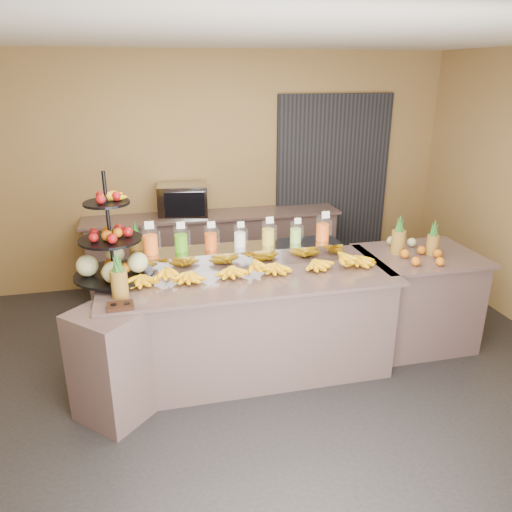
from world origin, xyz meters
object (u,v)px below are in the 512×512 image
object	(u,v)px
fruit_stand	(117,253)
banana_heap	(256,266)
pitcher_tray	(240,255)
condiment_caddy	(120,306)
right_fruit_pile	(418,250)
oven_warmer	(183,200)

from	to	relation	value
fruit_stand	banana_heap	bearing A→B (deg)	-27.39
pitcher_tray	condiment_caddy	world-z (taller)	pitcher_tray
fruit_stand	right_fruit_pile	xyz separation A→B (m)	(2.69, -0.10, -0.16)
pitcher_tray	banana_heap	bearing A→B (deg)	-75.74
pitcher_tray	condiment_caddy	bearing A→B (deg)	-145.86
fruit_stand	oven_warmer	xyz separation A→B (m)	(0.70, 1.82, -0.04)
banana_heap	oven_warmer	world-z (taller)	oven_warmer
fruit_stand	oven_warmer	bearing A→B (deg)	49.09
right_fruit_pile	pitcher_tray	bearing A→B (deg)	171.35
pitcher_tray	condiment_caddy	size ratio (longest dim) A/B	9.84
fruit_stand	condiment_caddy	size ratio (longest dim) A/B	4.82
condiment_caddy	oven_warmer	world-z (taller)	oven_warmer
banana_heap	oven_warmer	size ratio (longest dim) A/B	3.73
banana_heap	fruit_stand	size ratio (longest dim) A/B	2.35
fruit_stand	condiment_caddy	distance (m)	0.59
condiment_caddy	right_fruit_pile	size ratio (longest dim) A/B	0.44
banana_heap	condiment_caddy	world-z (taller)	banana_heap
pitcher_tray	oven_warmer	distance (m)	1.71
banana_heap	condiment_caddy	size ratio (longest dim) A/B	11.35
condiment_caddy	right_fruit_pile	world-z (taller)	right_fruit_pile
condiment_caddy	fruit_stand	bearing A→B (deg)	91.45
condiment_caddy	right_fruit_pile	bearing A→B (deg)	9.67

